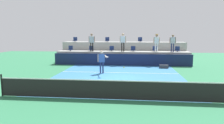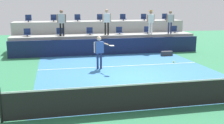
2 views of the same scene
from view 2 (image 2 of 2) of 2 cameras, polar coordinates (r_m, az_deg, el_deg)
name	(u,v)px [view 2 (image 2 of 2)]	position (r m, az deg, el deg)	size (l,w,h in m)	color
ground_plane	(134,77)	(12.91, 4.53, -3.20)	(40.00, 40.00, 0.00)	#2D754C
court_inner_paint	(128,72)	(13.83, 3.34, -2.12)	(9.00, 10.00, 0.01)	teal
court_service_line	(121,66)	(15.15, 1.93, -0.84)	(9.00, 0.06, 0.00)	white
tennis_net	(169,94)	(9.17, 11.81, -6.56)	(10.48, 0.08, 1.07)	black
sponsor_backboard	(108,47)	(18.50, -0.79, 3.23)	(13.00, 0.16, 1.10)	#141E42
seating_tier_lower	(105,43)	(19.75, -1.54, 4.01)	(13.00, 1.80, 1.25)	#9E9E99
seating_tier_upper	(100,34)	(21.45, -2.44, 5.79)	(13.00, 1.80, 2.10)	#9E9E99
stadium_chair_lower_far_left	(27,33)	(19.32, -17.33, 5.80)	(0.44, 0.40, 0.52)	#2D2D33
stadium_chair_lower_left	(60,32)	(19.25, -10.87, 6.11)	(0.44, 0.40, 0.52)	#2D2D33
stadium_chair_lower_mid_left	(90,32)	(19.41, -4.67, 6.34)	(0.44, 0.40, 0.52)	#2D2D33
stadium_chair_lower_mid_right	(119,31)	(19.81, 1.55, 6.49)	(0.44, 0.40, 0.52)	#2D2D33
stadium_chair_lower_right	(147,30)	(20.42, 7.40, 6.56)	(0.44, 0.40, 0.52)	#2D2D33
stadium_chair_lower_far_right	(175,30)	(21.24, 12.96, 6.56)	(0.44, 0.40, 0.52)	#2D2D33
stadium_chair_upper_far_left	(28,19)	(21.05, -17.10, 8.61)	(0.44, 0.40, 0.52)	#2D2D33
stadium_chair_upper_left	(54,19)	(20.98, -12.11, 8.87)	(0.44, 0.40, 0.52)	#2D2D33
stadium_chair_upper_mid_left	(78,18)	(21.06, -7.22, 9.05)	(0.44, 0.40, 0.52)	#2D2D33
stadium_chair_upper_center	(100,18)	(21.28, -2.53, 9.16)	(0.44, 0.40, 0.52)	#2D2D33
stadium_chair_upper_mid_right	(123,18)	(21.67, 2.33, 9.21)	(0.44, 0.40, 0.52)	#2D2D33
stadium_chair_upper_right	(144,18)	(22.16, 6.69, 9.20)	(0.44, 0.40, 0.52)	#2D2D33
stadium_chair_upper_far_right	(165,17)	(22.81, 11.04, 9.14)	(0.44, 0.40, 0.52)	#2D2D33
tennis_player	(100,49)	(14.30, -2.61, 2.70)	(0.96, 1.16, 1.74)	navy
spectator_in_white	(62,20)	(18.80, -10.50, 8.60)	(0.61, 0.25, 1.76)	black
spectator_in_grey	(107,19)	(19.15, -1.12, 8.90)	(0.62, 0.27, 1.78)	black
spectator_with_hat	(151,19)	(20.03, 8.10, 8.83)	(0.58, 0.40, 1.72)	white
spectator_leaning_on_rail	(170,20)	(20.60, 12.07, 8.61)	(0.58, 0.25, 1.65)	navy
tennis_ball	(174,62)	(10.10, 12.80, -0.01)	(0.07, 0.07, 0.07)	#CCE033
equipment_bag	(167,53)	(18.56, 11.38, 1.77)	(0.76, 0.28, 0.30)	#333338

